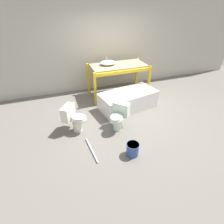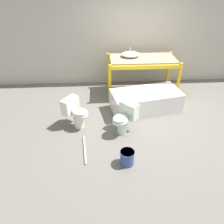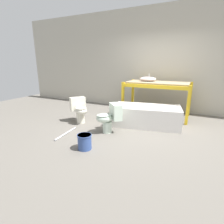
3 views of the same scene
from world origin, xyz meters
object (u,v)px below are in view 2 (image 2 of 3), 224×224
Objects in this scene: sink_basin at (130,54)px; bucket_white at (127,157)px; toilet_far at (76,112)px; bathtub_main at (146,100)px; toilet_near at (124,117)px.

sink_basin is 2.93m from bucket_white.
sink_basin is at bearing 81.96° from bucket_white.
bathtub_main is at bearing -35.12° from toilet_far.
bucket_white is (-0.39, -2.76, -0.92)m from sink_basin.
toilet_far is (-1.63, -0.57, 0.08)m from bathtub_main.
toilet_far is (-1.35, -1.57, -0.70)m from sink_basin.
toilet_far is at bearing -148.62° from toilet_near.
sink_basin is at bearing -5.06° from toilet_far.
sink_basin is 1.74× the size of bucket_white.
toilet_near reaches higher than bathtub_main.
bathtub_main is 2.68× the size of toilet_far.
toilet_near is at bearing -69.30° from toilet_far.
sink_basin is at bearing 94.20° from bathtub_main.
bathtub_main is at bearing -74.86° from sink_basin.
sink_basin is 0.75× the size of toilet_far.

